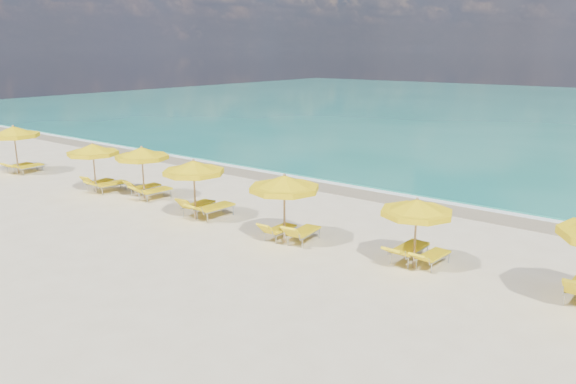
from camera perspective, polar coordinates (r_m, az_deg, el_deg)
The scene contains 23 objects.
ground_plane at distance 19.39m, azimuth -2.74°, elevation -4.30°, with size 120.00×120.00×0.00m, color beige.
ocean at distance 63.34m, azimuth 27.16°, elevation 7.15°, with size 120.00×80.00×0.30m, color #147363.
wet_sand_band at distance 25.22m, azimuth 8.30°, elevation -0.03°, with size 120.00×2.60×0.01m, color tan.
foam_line at distance 25.90m, azimuth 9.18°, elevation 0.31°, with size 120.00×1.20×0.03m, color white.
whitecap_near at distance 36.29m, azimuth 7.69°, elevation 4.37°, with size 14.00×0.36×0.05m, color white.
umbrella_0 at distance 31.63m, azimuth -26.10°, elevation 5.48°, with size 3.26×3.26×2.49m.
umbrella_1 at distance 26.01m, azimuth -19.23°, elevation 4.06°, with size 2.33×2.33×2.24m.
umbrella_2 at distance 24.30m, azimuth -14.64°, elevation 3.78°, with size 2.29×2.29×2.27m.
umbrella_3 at distance 20.83m, azimuth -9.57°, elevation 2.42°, with size 2.71×2.71×2.30m.
umbrella_4 at distance 18.00m, azimuth -0.37°, elevation 0.83°, with size 2.54×2.54×2.33m.
umbrella_5 at distance 16.34m, azimuth 12.95°, elevation -1.60°, with size 2.18×2.18×2.12m.
lounger_0_left at distance 32.40m, azimuth -25.65°, elevation 2.24°, with size 0.78×1.71×0.64m.
lounger_0_right at distance 31.78m, azimuth -24.80°, elevation 2.14°, with size 0.74×1.81×0.63m.
lounger_1_left at distance 26.93m, azimuth -18.60°, elevation 0.71°, with size 0.80×1.63×0.77m.
lounger_1_right at distance 26.21m, azimuth -17.59°, elevation 0.47°, with size 0.78×1.91×0.67m.
lounger_2_left at distance 25.33m, azimuth -14.34°, elevation 0.21°, with size 0.62×1.67×0.79m.
lounger_2_right at distance 24.42m, azimuth -13.41°, elevation -0.22°, with size 0.74×1.88×0.76m.
lounger_3_left at distance 21.92m, azimuth -9.12°, elevation -1.66°, with size 0.83×1.81×0.84m.
lounger_3_right at distance 21.36m, azimuth -7.50°, elevation -1.98°, with size 0.77×2.06×0.77m.
lounger_4_left at distance 18.87m, azimuth -0.89°, elevation -4.18°, with size 0.57×1.58×0.74m.
lounger_4_right at distance 18.52m, azimuth 1.57°, elevation -4.49°, with size 0.79×1.80×0.81m.
lounger_5_left at distance 17.32m, azimuth 12.16°, elevation -6.13°, with size 0.68×1.98×0.74m.
lounger_5_right at distance 17.07m, azimuth 14.45°, elevation -6.70°, with size 0.66×1.67×0.66m.
Camera 1 is at (12.05, -13.87, 6.18)m, focal length 35.00 mm.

